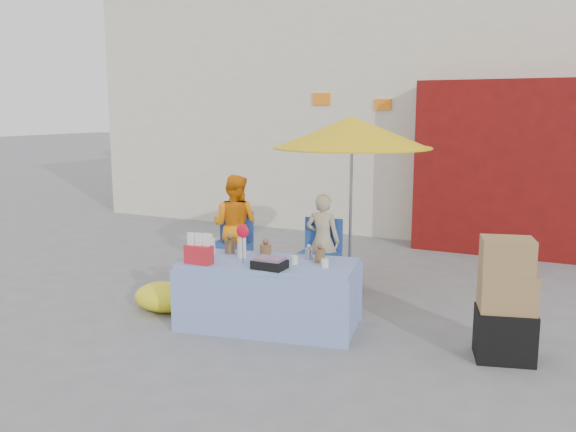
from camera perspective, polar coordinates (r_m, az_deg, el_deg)
The scene contains 10 objects.
ground at distance 6.52m, azimuth -2.76°, elevation -9.48°, with size 80.00×80.00×0.00m, color slate.
backdrop at distance 13.17m, azimuth 15.66°, elevation 13.64°, with size 14.00×8.00×7.80m.
market_table at distance 6.17m, azimuth -1.85°, elevation -7.22°, with size 1.89×1.14×1.07m.
chair_left at distance 8.00m, azimuth -5.44°, elevation -3.94°, with size 0.51×0.50×0.85m.
chair_right at distance 7.44m, azimuth 2.83°, elevation -4.96°, with size 0.51×0.50×0.85m.
vendor_orange at distance 8.02m, azimuth -4.98°, elevation -0.88°, with size 0.65×0.51×1.33m, color orange.
vendor_beige at distance 7.48m, azimuth 3.27°, elevation -2.31°, with size 0.42×0.28×1.16m, color tan.
umbrella at distance 7.35m, azimuth 6.00°, elevation 7.73°, with size 1.90×1.90×2.09m.
box_stack at distance 5.66m, azimuth 19.71°, elevation -7.76°, with size 0.58×0.52×1.09m.
tarp_bundle at distance 6.83m, azimuth -11.48°, elevation -7.41°, with size 0.69×0.55×0.31m, color yellow.
Camera 1 is at (2.98, -5.39, 2.17)m, focal length 38.00 mm.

